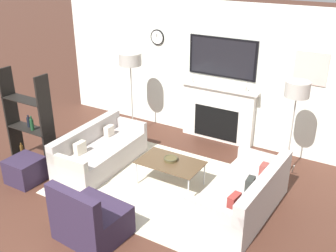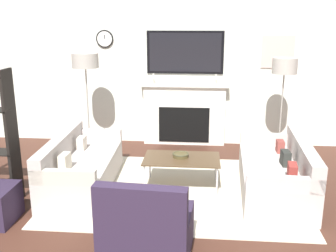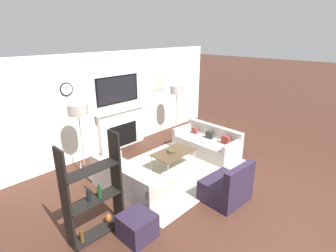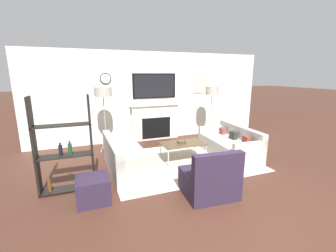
% 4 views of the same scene
% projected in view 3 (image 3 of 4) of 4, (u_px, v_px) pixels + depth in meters
% --- Properties ---
extents(ground_plane, '(60.00, 60.00, 0.00)m').
position_uv_depth(ground_plane, '(279.00, 218.00, 4.73)').
color(ground_plane, '#43261B').
extents(fireplace_wall, '(7.48, 0.28, 2.70)m').
position_uv_depth(fireplace_wall, '(118.00, 105.00, 7.35)').
color(fireplace_wall, silver).
rests_on(fireplace_wall, ground_plane).
extents(area_rug, '(3.30, 2.44, 0.01)m').
position_uv_depth(area_rug, '(174.00, 170.00, 6.38)').
color(area_rug, beige).
rests_on(area_rug, ground_plane).
extents(couch_left, '(0.84, 1.83, 0.71)m').
position_uv_depth(couch_left, '(131.00, 182.00, 5.38)').
color(couch_left, '#B7ADA7').
rests_on(couch_left, ground_plane).
extents(couch_right, '(0.94, 1.83, 0.73)m').
position_uv_depth(couch_right, '(207.00, 144.00, 7.21)').
color(couch_right, '#B7ADA7').
rests_on(couch_right, ground_plane).
extents(armchair, '(0.90, 0.80, 0.85)m').
position_uv_depth(armchair, '(227.00, 188.00, 5.15)').
color(armchair, '#2A1F35').
rests_on(armchair, ground_plane).
extents(coffee_table, '(1.04, 0.63, 0.43)m').
position_uv_depth(coffee_table, '(173.00, 153.00, 6.35)').
color(coffee_table, '#4C3823').
rests_on(coffee_table, ground_plane).
extents(decorative_bowl, '(0.23, 0.23, 0.06)m').
position_uv_depth(decorative_bowl, '(172.00, 151.00, 6.34)').
color(decorative_bowl, '#4C4124').
rests_on(decorative_bowl, coffee_table).
extents(floor_lamp_left, '(0.43, 0.43, 1.73)m').
position_uv_depth(floor_lamp_left, '(78.00, 110.00, 5.64)').
color(floor_lamp_left, '#9E998E').
rests_on(floor_lamp_left, ground_plane).
extents(floor_lamp_right, '(0.39, 0.39, 1.68)m').
position_uv_depth(floor_lamp_right, '(177.00, 90.00, 7.85)').
color(floor_lamp_right, '#9E998E').
rests_on(floor_lamp_right, ground_plane).
extents(shelf_unit, '(0.93, 0.28, 1.69)m').
position_uv_depth(shelf_unit, '(94.00, 194.00, 4.13)').
color(shelf_unit, black).
rests_on(shelf_unit, ground_plane).
extents(ottoman, '(0.51, 0.51, 0.42)m').
position_uv_depth(ottoman, '(137.00, 226.00, 4.23)').
color(ottoman, '#2A1F35').
rests_on(ottoman, ground_plane).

